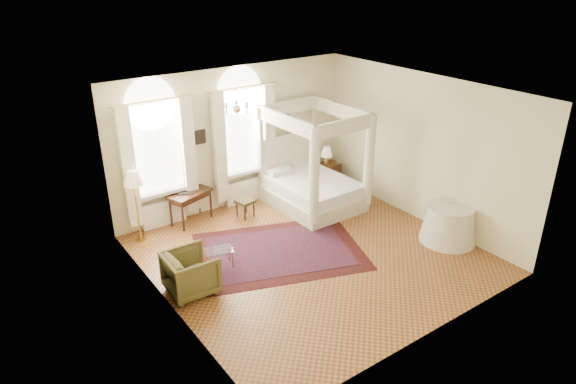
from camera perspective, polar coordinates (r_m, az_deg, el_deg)
name	(u,v)px	position (r m, az deg, el deg)	size (l,w,h in m)	color
ground	(311,254)	(10.46, 2.57, -6.90)	(6.00, 6.00, 0.00)	#965C2B
room_walls	(313,163)	(9.58, 2.79, 3.28)	(6.00, 6.00, 6.00)	beige
window_left	(159,163)	(11.25, -14.17, 3.10)	(1.62, 0.27, 3.29)	white
window_right	(244,145)	(12.10, -4.95, 5.26)	(1.62, 0.27, 3.29)	white
chandelier	(237,108)	(9.77, -5.74, 9.31)	(0.51, 0.45, 0.50)	gold
wall_pictures	(237,128)	(12.00, -5.72, 7.10)	(2.54, 0.03, 0.39)	black
canopy_bed	(313,185)	(12.25, 2.84, 0.83)	(1.85, 2.25, 2.38)	beige
nightstand	(330,175)	(13.38, 4.64, 1.88)	(0.47, 0.42, 0.67)	#331C0E
nightstand_lamp	(327,153)	(13.13, 4.31, 4.39)	(0.30, 0.30, 0.44)	gold
writing_desk	(190,197)	(11.63, -10.82, -0.50)	(1.08, 0.78, 0.73)	#331C0E
laptop	(186,192)	(11.56, -11.27, -0.04)	(0.33, 0.21, 0.03)	black
stool	(245,203)	(11.80, -4.78, -1.19)	(0.43, 0.43, 0.42)	#443B1D
armchair	(191,273)	(9.32, -10.74, -8.79)	(0.83, 0.86, 0.78)	#4B4420
coffee_table	(219,251)	(9.98, -7.70, -6.56)	(0.61, 0.50, 0.37)	silver
floor_lamp	(133,182)	(10.83, -16.80, 1.11)	(0.40, 0.40, 1.57)	gold
oriental_rug	(279,251)	(10.54, -0.97, -6.58)	(3.90, 3.34, 0.01)	#431110
side_table	(449,224)	(11.27, 17.46, -3.38)	(1.17, 1.17, 0.80)	silver
book	(447,202)	(11.22, 17.25, -1.09)	(0.20, 0.27, 0.03)	black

